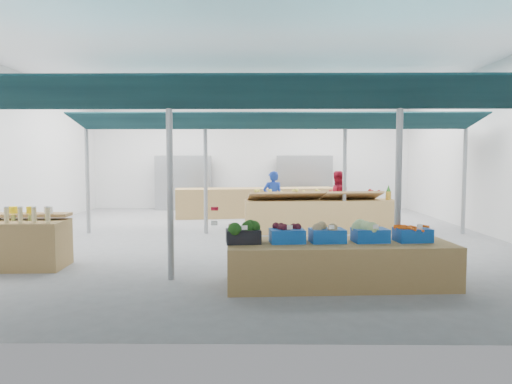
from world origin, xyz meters
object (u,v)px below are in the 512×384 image
at_px(vendor_left, 273,198).
at_px(fruit_counter, 320,216).
at_px(bottle_shelf, 12,242).
at_px(crate_stack, 406,266).
at_px(veg_counter, 339,264).
at_px(vendor_right, 337,199).

bearing_deg(vendor_left, fruit_counter, 133.13).
xyz_separation_m(bottle_shelf, fruit_counter, (5.84, 4.00, -0.03)).
bearing_deg(vendor_left, crate_stack, 102.15).
height_order(veg_counter, vendor_right, vendor_right).
bearing_deg(veg_counter, vendor_left, 94.13).
bearing_deg(fruit_counter, bottle_shelf, -149.92).
distance_m(veg_counter, fruit_counter, 5.05).
height_order(bottle_shelf, veg_counter, bottle_shelf).
height_order(vendor_left, vendor_right, same).
distance_m(bottle_shelf, crate_stack, 6.55).
distance_m(veg_counter, vendor_right, 6.23).
distance_m(crate_stack, vendor_left, 6.42).
relative_size(veg_counter, vendor_left, 2.13).
relative_size(bottle_shelf, veg_counter, 0.57).
bearing_deg(bottle_shelf, vendor_left, 44.82).
height_order(fruit_counter, vendor_right, vendor_right).
relative_size(crate_stack, vendor_left, 0.37).
relative_size(veg_counter, fruit_counter, 0.85).
height_order(veg_counter, crate_stack, veg_counter).
height_order(veg_counter, fruit_counter, fruit_counter).
bearing_deg(crate_stack, fruit_counter, 97.01).
xyz_separation_m(veg_counter, fruit_counter, (0.37, 5.04, 0.09)).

